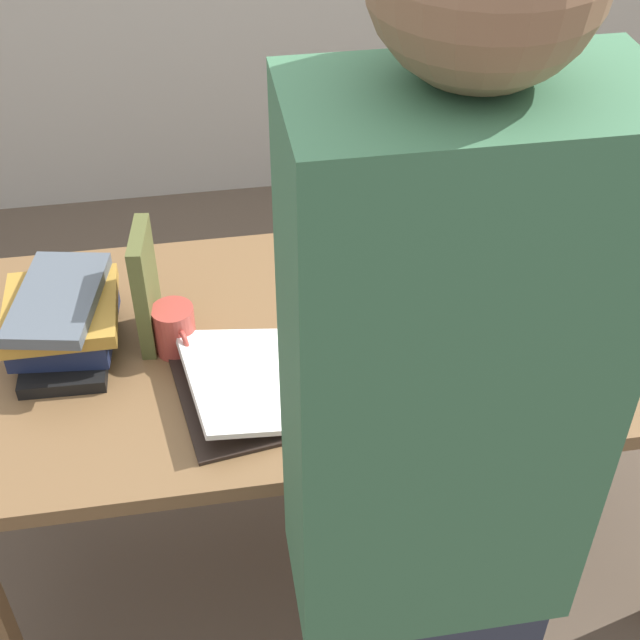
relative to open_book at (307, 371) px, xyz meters
The scene contains 8 objects.
ground_plane 0.78m from the open_book, 54.04° to the left, with size 12.00×12.00×0.00m, color brown.
reading_desk 0.19m from the open_book, 54.04° to the left, with size 1.60×0.75×0.74m.
open_book is the anchor object (origin of this frame).
book_stack_tall 0.50m from the open_book, 159.65° to the left, with size 0.22×0.30×0.14m.
book_standing_upright 0.36m from the open_book, 149.25° to the left, with size 0.05×0.15×0.25m.
reading_lamp 0.78m from the open_book, 20.69° to the left, with size 0.16×0.16×0.47m.
coffee_mug 0.28m from the open_book, 152.26° to the left, with size 0.08×0.11×0.10m.
person_reader 0.56m from the open_book, 81.44° to the right, with size 0.36×0.23×1.80m.
Camera 1 is at (-0.27, -1.37, 1.95)m, focal length 50.00 mm.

